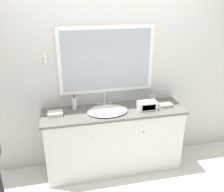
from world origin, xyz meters
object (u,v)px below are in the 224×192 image
object	(u,v)px
soap_bottle	(74,103)
picture_frame	(152,99)
appliance_box	(147,105)
sink_basin	(107,110)

from	to	relation	value
soap_bottle	picture_frame	distance (m)	1.03
picture_frame	soap_bottle	bearing A→B (deg)	176.99
soap_bottle	appliance_box	size ratio (longest dim) A/B	0.81
soap_bottle	picture_frame	xyz separation A→B (m)	(1.03, -0.05, -0.02)
sink_basin	appliance_box	distance (m)	0.51
appliance_box	picture_frame	xyz separation A→B (m)	(0.13, 0.15, 0.01)
sink_basin	soap_bottle	distance (m)	0.43
sink_basin	picture_frame	world-z (taller)	sink_basin
sink_basin	soap_bottle	bearing A→B (deg)	156.41
sink_basin	soap_bottle	size ratio (longest dim) A/B	2.57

